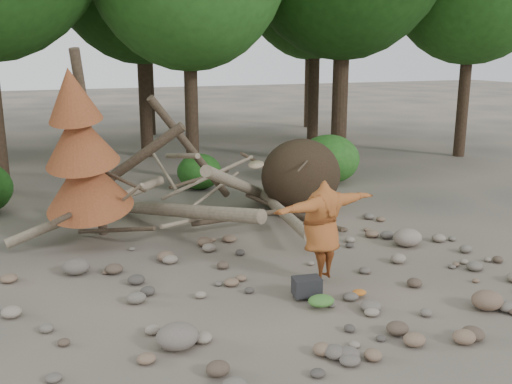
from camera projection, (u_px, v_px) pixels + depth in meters
name	position (u px, v px, depth m)	size (l,w,h in m)	color
ground	(280.00, 282.00, 10.79)	(120.00, 120.00, 0.00)	#514C44
deadfall_pile	(282.00, 179.00, 15.11)	(8.55, 5.24, 3.30)	#332619
dead_conifer	(82.00, 154.00, 12.15)	(2.06, 2.16, 4.35)	#4C3F30
bush_mid	(199.00, 172.00, 17.95)	(1.40, 1.40, 1.12)	#225A1A
bush_right	(329.00, 159.00, 18.73)	(2.00, 2.00, 1.60)	#2C6B21
frisbee_thrower	(322.00, 229.00, 10.59)	(2.64, 1.08, 2.32)	#9B5023
backpack	(307.00, 289.00, 10.05)	(0.49, 0.32, 0.32)	black
cloth_green	(321.00, 303.00, 9.67)	(0.46, 0.39, 0.17)	#3D702D
cloth_orange	(359.00, 295.00, 10.09)	(0.27, 0.22, 0.10)	#BE6520
boulder_front_left	(177.00, 336.00, 8.34)	(0.63, 0.57, 0.38)	#6B6159
boulder_front_right	(487.00, 300.00, 9.62)	(0.54, 0.48, 0.32)	brown
boulder_mid_right	(407.00, 237.00, 12.74)	(0.65, 0.59, 0.39)	gray
boulder_mid_left	(76.00, 266.00, 11.13)	(0.53, 0.48, 0.32)	#615952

